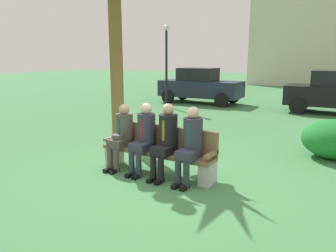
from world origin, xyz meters
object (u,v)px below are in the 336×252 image
object	(u,v)px
seated_man_rightmost	(191,141)
street_lamp	(166,57)
seated_man_centerleft	(144,135)
parked_car_near	(200,86)
park_bench	(159,150)
seated_man_leftmost	(122,133)
seated_man_centerright	(166,137)
shrub_near_bench	(335,139)

from	to	relation	value
seated_man_rightmost	street_lamp	xyz separation A→B (m)	(-5.07, 7.41, 1.42)
seated_man_centerleft	parked_car_near	bearing A→B (deg)	109.73
park_bench	seated_man_leftmost	bearing A→B (deg)	-170.03
seated_man_centerleft	seated_man_rightmost	distance (m)	0.99
seated_man_rightmost	street_lamp	distance (m)	9.09
parked_car_near	street_lamp	world-z (taller)	street_lamp
park_bench	street_lamp	bearing A→B (deg)	120.70
seated_man_leftmost	seated_man_rightmost	bearing A→B (deg)	0.46
seated_man_leftmost	street_lamp	distance (m)	8.36
seated_man_centerleft	seated_man_centerright	distance (m)	0.48
street_lamp	seated_man_centerright	bearing A→B (deg)	-58.38
seated_man_rightmost	shrub_near_bench	size ratio (longest dim) A/B	0.98
seated_man_leftmost	seated_man_centerright	size ratio (longest dim) A/B	0.94
park_bench	shrub_near_bench	world-z (taller)	park_bench
seated_man_rightmost	parked_car_near	xyz separation A→B (m)	(-4.31, 9.25, 0.09)
shrub_near_bench	street_lamp	size ratio (longest dim) A/B	0.39
parked_car_near	shrub_near_bench	bearing A→B (deg)	-45.09
seated_man_centerleft	parked_car_near	xyz separation A→B (m)	(-3.32, 9.25, 0.10)
park_bench	seated_man_centerright	distance (m)	0.42
seated_man_rightmost	street_lamp	bearing A→B (deg)	124.37
seated_man_leftmost	seated_man_centerleft	distance (m)	0.54
seated_man_leftmost	seated_man_rightmost	size ratio (longest dim) A/B	0.95
seated_man_rightmost	parked_car_near	bearing A→B (deg)	114.98
shrub_near_bench	street_lamp	xyz separation A→B (m)	(-7.10, 4.53, 1.74)
seated_man_leftmost	seated_man_centerright	xyz separation A→B (m)	(1.02, 0.01, 0.05)
seated_man_centerright	parked_car_near	world-z (taller)	parked_car_near
seated_man_rightmost	park_bench	bearing A→B (deg)	170.43
seated_man_centerright	seated_man_rightmost	world-z (taller)	seated_man_centerright
park_bench	street_lamp	distance (m)	8.65
street_lamp	park_bench	bearing A→B (deg)	-59.30
park_bench	seated_man_leftmost	xyz separation A→B (m)	(-0.78, -0.14, 0.28)
seated_man_rightmost	parked_car_near	size ratio (longest dim) A/B	0.34
seated_man_centerright	street_lamp	world-z (taller)	street_lamp
street_lamp	seated_man_rightmost	bearing A→B (deg)	-55.63
seated_man_centerright	shrub_near_bench	size ratio (longest dim) A/B	0.99
seated_man_centerleft	seated_man_leftmost	bearing A→B (deg)	-178.81
seated_man_centerright	parked_car_near	size ratio (longest dim) A/B	0.34
seated_man_rightmost	seated_man_centerleft	bearing A→B (deg)	-179.93
seated_man_centerleft	shrub_near_bench	world-z (taller)	seated_man_centerleft
seated_man_centerright	shrub_near_bench	bearing A→B (deg)	48.60
seated_man_centerleft	street_lamp	world-z (taller)	street_lamp
seated_man_leftmost	street_lamp	bearing A→B (deg)	115.52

